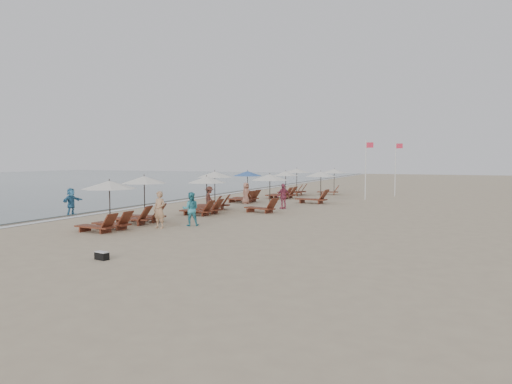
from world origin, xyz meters
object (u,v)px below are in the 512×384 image
at_px(duffel_bag, 102,256).
at_px(lounger_station_5, 283,186).
at_px(lounger_station_2, 203,195).
at_px(lounger_station_4, 244,187).
at_px(beachgoer_near, 159,210).
at_px(beachgoer_far_b, 246,193).
at_px(inland_station_1, 316,185).
at_px(inland_station_2, 332,178).
at_px(lounger_station_3, 211,192).
at_px(beachgoer_mid_a, 191,209).
at_px(beachgoer_far_a, 283,196).
at_px(waterline_walker, 71,201).
at_px(lounger_station_0, 106,204).
at_px(beachgoer_mid_b, 209,199).
at_px(flag_pole_near, 366,167).
at_px(lounger_station_6, 294,182).
at_px(lounger_station_1, 140,201).

bearing_deg(duffel_bag, lounger_station_5, 97.06).
bearing_deg(lounger_station_2, lounger_station_4, 98.16).
height_order(beachgoer_near, beachgoer_far_b, beachgoer_near).
bearing_deg(lounger_station_5, inland_station_1, -38.90).
bearing_deg(inland_station_2, lounger_station_2, -98.82).
distance_m(lounger_station_3, beachgoer_near, 7.72).
distance_m(beachgoer_mid_a, beachgoer_far_b, 11.20).
bearing_deg(beachgoer_far_a, waterline_walker, -15.70).
xyz_separation_m(lounger_station_5, beachgoer_far_a, (2.81, -7.33, -0.20)).
relative_size(beachgoer_near, beachgoer_far_a, 1.06).
bearing_deg(duffel_bag, lounger_station_0, 129.55).
relative_size(beachgoer_near, waterline_walker, 1.11).
relative_size(lounger_station_0, lounger_station_4, 0.99).
xyz_separation_m(lounger_station_2, lounger_station_3, (-0.71, 2.17, 0.02)).
distance_m(lounger_station_0, lounger_station_5, 19.06).
distance_m(beachgoer_mid_b, beachgoer_far_a, 4.74).
xyz_separation_m(lounger_station_4, lounger_station_5, (1.33, 4.21, -0.10)).
xyz_separation_m(beachgoer_mid_b, duffel_bag, (3.61, -13.26, -0.62)).
bearing_deg(beachgoer_far_a, flag_pole_near, -166.26).
xyz_separation_m(duffel_bag, flag_pole_near, (3.29, 25.13, 2.39)).
height_order(lounger_station_0, duffel_bag, lounger_station_0).
bearing_deg(flag_pole_near, duffel_bag, -97.46).
height_order(beachgoer_near, beachgoer_mid_b, beachgoer_near).
relative_size(lounger_station_6, inland_station_1, 0.96).
relative_size(beachgoer_mid_a, waterline_walker, 1.04).
height_order(lounger_station_4, lounger_station_5, lounger_station_4).
height_order(duffel_bag, flag_pole_near, flag_pole_near).
relative_size(lounger_station_4, lounger_station_5, 1.02).
bearing_deg(duffel_bag, lounger_station_1, 119.26).
bearing_deg(waterline_walker, beachgoer_far_b, -32.29).
bearing_deg(beachgoer_far_b, beachgoer_near, -153.74).
bearing_deg(lounger_station_5, beachgoer_near, -87.95).
bearing_deg(lounger_station_2, duffel_bag, -75.01).
bearing_deg(lounger_station_6, beachgoer_near, -87.51).
bearing_deg(beachgoer_far_a, lounger_station_3, -20.62).
relative_size(beachgoer_mid_b, flag_pole_near, 0.33).
height_order(inland_station_2, beachgoer_near, inland_station_2).
relative_size(lounger_station_4, inland_station_1, 0.89).
bearing_deg(lounger_station_1, waterline_walker, 167.55).
xyz_separation_m(lounger_station_1, lounger_station_5, (1.22, 16.38, -0.10)).
xyz_separation_m(lounger_station_2, inland_station_1, (3.80, 9.11, 0.18)).
distance_m(beachgoer_near, beachgoer_mid_a, 1.51).
relative_size(lounger_station_1, lounger_station_4, 1.03).
xyz_separation_m(lounger_station_3, inland_station_1, (4.51, 6.94, 0.16)).
height_order(beachgoer_mid_a, beachgoer_far_a, beachgoer_far_a).
relative_size(beachgoer_far_a, flag_pole_near, 0.35).
bearing_deg(lounger_station_1, flag_pole_near, 67.16).
height_order(lounger_station_0, lounger_station_2, lounger_station_0).
bearing_deg(lounger_station_3, beachgoer_far_b, 87.77).
bearing_deg(lounger_station_4, lounger_station_2, -81.84).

